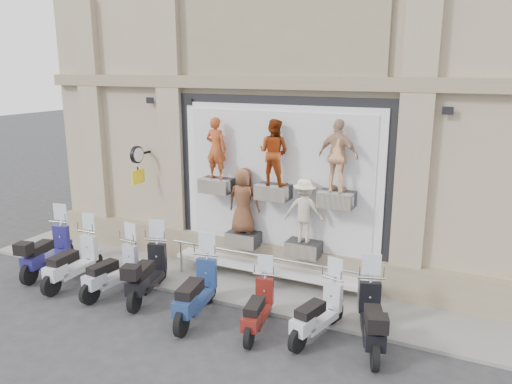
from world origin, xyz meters
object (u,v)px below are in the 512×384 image
scooter_e (196,281)px  scooter_h (373,308)px  scooter_c (112,262)px  scooter_g (318,303)px  scooter_b (72,252)px  clock_sign_bracket (138,160)px  scooter_f (258,299)px  guard_rail (263,274)px  scooter_a (46,242)px  scooter_d (147,263)px

scooter_e → scooter_h: 3.64m
scooter_c → scooter_g: 5.01m
scooter_e → scooter_h: size_ratio=1.03×
scooter_b → scooter_g: bearing=-1.1°
clock_sign_bracket → scooter_e: clock_sign_bracket is taller
clock_sign_bracket → scooter_b: clock_sign_bracket is taller
scooter_b → scooter_f: 5.08m
scooter_b → scooter_e: scooter_e is taller
clock_sign_bracket → scooter_e: bearing=-35.2°
guard_rail → scooter_e: scooter_e is taller
guard_rail → scooter_b: (-4.39, -1.61, 0.35)m
guard_rail → scooter_g: (1.85, -1.41, 0.28)m
guard_rail → scooter_e: 1.95m
scooter_c → guard_rail: bearing=32.6°
scooter_e → scooter_g: (2.58, 0.35, -0.10)m
scooter_a → scooter_f: 6.19m
scooter_h → scooter_g: bearing=168.0°
scooter_b → scooter_h: same height
clock_sign_bracket → scooter_f: size_ratio=0.58×
scooter_d → scooter_e: size_ratio=0.99×
clock_sign_bracket → scooter_e: size_ratio=0.49×
scooter_a → scooter_h: 8.38m
scooter_e → scooter_g: 2.60m
guard_rail → clock_sign_bracket: bearing=173.2°
scooter_c → scooter_h: bearing=8.8°
scooter_a → scooter_c: size_ratio=1.07×
scooter_d → scooter_e: bearing=-28.0°
scooter_a → scooter_b: scooter_a is taller
scooter_a → scooter_b: size_ratio=1.02×
scooter_b → scooter_d: (2.11, 0.20, 0.02)m
scooter_d → scooter_h: bearing=-13.6°
guard_rail → scooter_a: bearing=-165.9°
scooter_d → scooter_h: size_ratio=1.02×
scooter_a → scooter_c: bearing=-16.6°
guard_rail → scooter_e: (-0.73, -1.77, 0.38)m
scooter_d → scooter_f: 2.98m
clock_sign_bracket → scooter_h: 7.29m
scooter_g → scooter_b: bearing=-164.4°
scooter_b → scooter_h: size_ratio=1.00×
clock_sign_bracket → scooter_h: (6.78, -1.77, -1.98)m
guard_rail → scooter_f: (0.69, -1.70, 0.25)m
scooter_e → guard_rail: bearing=57.8°
scooter_c → scooter_d: (0.88, 0.17, 0.06)m
scooter_a → scooter_e: (4.76, -0.39, 0.01)m
scooter_d → scooter_f: bearing=-20.5°
guard_rail → scooter_a: 5.68m
scooter_e → clock_sign_bracket: bearing=135.1°
guard_rail → scooter_b: scooter_b is taller
scooter_a → scooter_f: scooter_a is taller
scooter_d → scooter_g: scooter_d is taller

